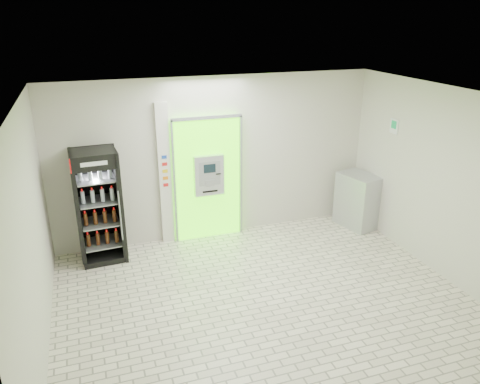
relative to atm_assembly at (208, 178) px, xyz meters
name	(u,v)px	position (x,y,z in m)	size (l,w,h in m)	color
ground	(265,301)	(0.20, -2.41, -1.17)	(6.00, 6.00, 0.00)	beige
room_shell	(268,185)	(0.20, -2.41, 0.67)	(6.00, 6.00, 6.00)	beige
atm_assembly	(208,178)	(0.00, 0.00, 0.00)	(1.30, 0.24, 2.33)	#52FF0B
pillar	(165,175)	(-0.78, 0.04, 0.13)	(0.22, 0.11, 2.60)	silver
beverage_cooler	(99,208)	(-1.97, -0.24, -0.24)	(0.77, 0.72, 1.94)	black
steel_cabinet	(358,200)	(2.92, -0.51, -0.64)	(0.72, 0.91, 1.07)	#B0B2B8
exit_sign	(394,126)	(3.19, -1.01, 0.95)	(0.02, 0.22, 0.26)	white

